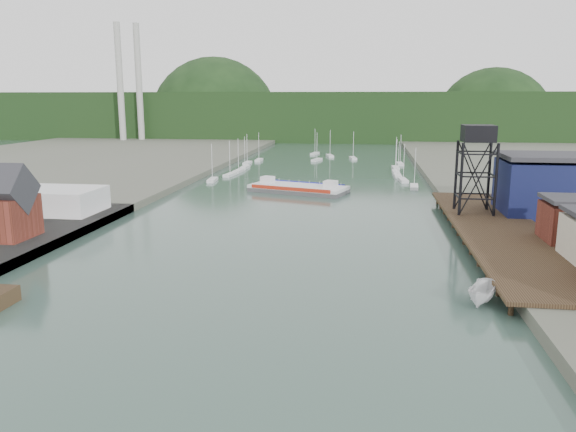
# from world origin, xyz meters

# --- Properties ---
(ground) EXTENTS (600.00, 600.00, 0.00)m
(ground) POSITION_xyz_m (0.00, 0.00, 0.00)
(ground) COLOR #304B43
(ground) RESTS_ON ground
(east_pier) EXTENTS (14.00, 70.00, 2.45)m
(east_pier) POSITION_xyz_m (37.00, 45.00, 1.90)
(east_pier) COLOR black
(east_pier) RESTS_ON ground
(white_shed) EXTENTS (18.00, 12.00, 4.50)m
(white_shed) POSITION_xyz_m (-44.00, 50.00, 3.85)
(white_shed) COLOR silver
(white_shed) RESTS_ON west_quay
(lift_tower) EXTENTS (6.50, 6.50, 16.00)m
(lift_tower) POSITION_xyz_m (35.00, 58.00, 15.65)
(lift_tower) COLOR black
(lift_tower) RESTS_ON east_pier
(blue_shed) EXTENTS (20.50, 14.50, 11.30)m
(blue_shed) POSITION_xyz_m (50.00, 60.00, 7.06)
(blue_shed) COLOR #0C1237
(blue_shed) RESTS_ON east_land
(marina_sailboats) EXTENTS (57.71, 92.65, 0.90)m
(marina_sailboats) POSITION_xyz_m (0.08, 138.46, 0.35)
(marina_sailboats) COLOR silver
(marina_sailboats) RESTS_ON ground
(smokestacks) EXTENTS (11.20, 8.20, 60.00)m
(smokestacks) POSITION_xyz_m (-106.00, 232.50, 30.00)
(smokestacks) COLOR #ACACA7
(smokestacks) RESTS_ON ground
(distant_hills) EXTENTS (500.00, 120.00, 80.00)m
(distant_hills) POSITION_xyz_m (-3.98, 301.35, 10.38)
(distant_hills) COLOR black
(distant_hills) RESTS_ON ground
(chain_ferry) EXTENTS (25.62, 16.44, 3.43)m
(chain_ferry) POSITION_xyz_m (-1.43, 88.74, 0.98)
(chain_ferry) COLOR #48484A
(chain_ferry) RESTS_ON ground
(motorboat) EXTENTS (4.94, 7.10, 2.57)m
(motorboat) POSITION_xyz_m (28.47, 14.60, 1.28)
(motorboat) COLOR silver
(motorboat) RESTS_ON ground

